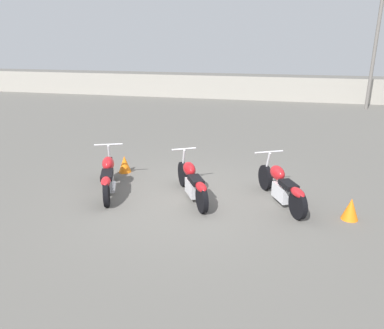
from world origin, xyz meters
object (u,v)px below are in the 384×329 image
(light_pole_left, at_px, (381,8))
(traffic_cone_far, at_px, (125,164))
(motorcycle_slot_2, at_px, (282,186))
(traffic_cone_near, at_px, (351,209))
(motorcycle_slot_1, at_px, (192,182))
(motorcycle_slot_0, at_px, (108,176))

(light_pole_left, bearing_deg, traffic_cone_far, -125.74)
(motorcycle_slot_2, relative_size, traffic_cone_near, 4.44)
(motorcycle_slot_1, relative_size, motorcycle_slot_2, 0.97)
(motorcycle_slot_0, xyz_separation_m, motorcycle_slot_2, (3.74, 0.27, -0.01))
(motorcycle_slot_0, xyz_separation_m, traffic_cone_near, (5.04, -0.17, -0.19))
(motorcycle_slot_0, distance_m, traffic_cone_far, 1.38)
(motorcycle_slot_1, height_order, motorcycle_slot_2, same)
(light_pole_left, distance_m, traffic_cone_near, 13.54)
(traffic_cone_near, bearing_deg, motorcycle_slot_0, 178.11)
(motorcycle_slot_0, bearing_deg, light_pole_left, 36.53)
(motorcycle_slot_0, height_order, motorcycle_slot_2, motorcycle_slot_0)
(traffic_cone_far, bearing_deg, light_pole_left, 54.26)
(motorcycle_slot_0, relative_size, motorcycle_slot_1, 1.07)
(motorcycle_slot_0, relative_size, traffic_cone_near, 4.59)
(motorcycle_slot_1, bearing_deg, motorcycle_slot_2, -23.85)
(motorcycle_slot_1, distance_m, traffic_cone_near, 3.17)
(motorcycle_slot_0, bearing_deg, traffic_cone_near, -23.34)
(motorcycle_slot_2, bearing_deg, motorcycle_slot_1, 158.76)
(motorcycle_slot_0, relative_size, motorcycle_slot_2, 1.03)
(light_pole_left, bearing_deg, motorcycle_slot_1, -115.51)
(motorcycle_slot_0, distance_m, motorcycle_slot_2, 3.75)
(motorcycle_slot_0, height_order, motorcycle_slot_1, motorcycle_slot_0)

